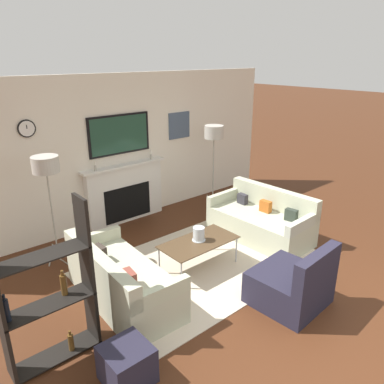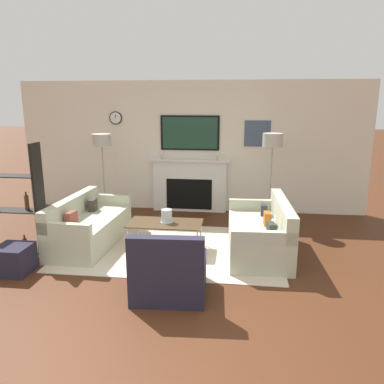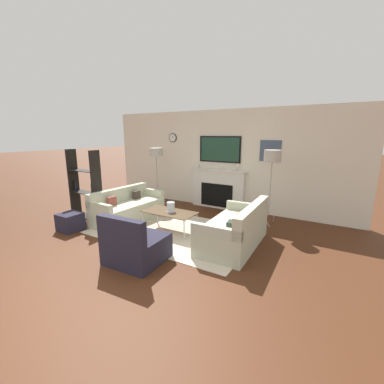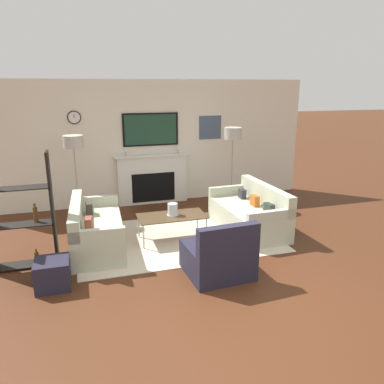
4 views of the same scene
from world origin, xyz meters
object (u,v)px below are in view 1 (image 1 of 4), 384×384
couch_right (262,221)px  coffee_table (199,243)px  floor_lamp_left (46,167)px  ottoman (127,364)px  couch_left (121,282)px  armchair (292,285)px  hurricane_candle (199,235)px  floor_lamp_right (214,134)px  shelf_unit (47,294)px

couch_right → coffee_table: size_ratio=1.52×
couch_right → floor_lamp_left: 3.56m
floor_lamp_left → ottoman: 2.92m
couch_left → armchair: armchair is taller
couch_right → ottoman: (-3.37, -1.12, -0.10)m
couch_right → coffee_table: (-1.49, -0.05, 0.12)m
hurricane_candle → couch_left: bearing=179.2°
couch_left → hurricane_candle: (1.30, -0.02, 0.24)m
hurricane_candle → floor_lamp_left: 2.35m
hurricane_candle → floor_lamp_left: size_ratio=0.12×
floor_lamp_right → floor_lamp_left: bearing=-180.0°
coffee_table → ottoman: coffee_table is taller
hurricane_candle → shelf_unit: (-2.32, -0.36, 0.25)m
coffee_table → floor_lamp_right: floor_lamp_right is taller
couch_left → coffee_table: size_ratio=1.55×
couch_right → floor_lamp_left: size_ratio=1.04×
armchair → ottoman: armchair is taller
armchair → floor_lamp_right: floor_lamp_right is taller
floor_lamp_left → floor_lamp_right: (3.24, 0.00, 0.04)m
couch_right → hurricane_candle: 1.48m
couch_left → couch_right: 2.76m
floor_lamp_right → couch_left: bearing=-154.1°
couch_right → floor_lamp_right: (0.23, 1.46, 1.27)m
armchair → coffee_table: size_ratio=0.79×
ottoman → hurricane_candle: bearing=30.0°
shelf_unit → coffee_table: bearing=8.1°
coffee_table → armchair: bearing=-76.9°
hurricane_candle → floor_lamp_right: 2.48m
coffee_table → hurricane_candle: hurricane_candle is taller
armchair → hurricane_candle: (-0.30, 1.43, 0.26)m
coffee_table → shelf_unit: size_ratio=0.68×
armchair → shelf_unit: (-2.62, 1.07, 0.51)m
couch_left → shelf_unit: 1.19m
couch_left → shelf_unit: (-1.02, -0.37, 0.49)m
armchair → floor_lamp_right: size_ratio=0.52×
floor_lamp_left → shelf_unit: (-0.78, -1.83, -0.74)m
couch_right → floor_lamp_left: bearing=154.2°
couch_right → armchair: 1.85m
coffee_table → floor_lamp_right: size_ratio=0.67×
coffee_table → ottoman: 2.18m
armchair → shelf_unit: 2.88m
couch_left → coffee_table: bearing=-2.0°
floor_lamp_right → hurricane_candle: bearing=-139.1°
couch_left → couch_right: size_ratio=1.02×
hurricane_candle → floor_lamp_right: floor_lamp_right is taller
coffee_table → hurricane_candle: (0.02, 0.03, 0.12)m
hurricane_candle → shelf_unit: 2.36m
hurricane_candle → floor_lamp_right: bearing=40.9°
armchair → floor_lamp_right: bearing=64.3°
floor_lamp_left → armchair: bearing=-57.5°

